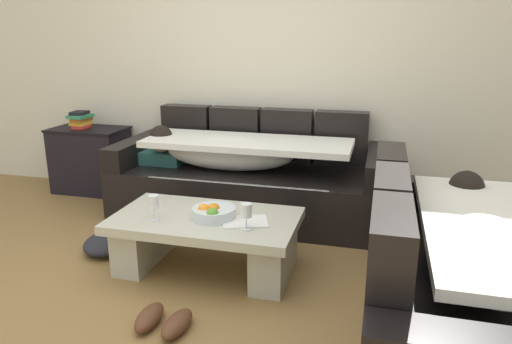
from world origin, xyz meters
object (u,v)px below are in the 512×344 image
open_magazine (245,222)px  coffee_table (206,236)px  book_stack_on_cabinet (81,119)px  pair_of_shoes (163,320)px  fruit_bowl (213,212)px  side_cabinet (91,160)px  crumpled_garment (107,243)px  wine_glass_near_right (246,212)px  couch_along_wall (247,178)px  wine_glass_near_left (153,203)px  couch_near_window (460,286)px

open_magazine → coffee_table: bearing=153.9°
book_stack_on_cabinet → pair_of_shoes: book_stack_on_cabinet is taller
fruit_bowl → coffee_table: bearing=161.6°
side_cabinet → crumpled_garment: (0.90, -1.21, -0.26)m
coffee_table → wine_glass_near_right: size_ratio=7.23×
fruit_bowl → crumpled_garment: size_ratio=0.70×
couch_along_wall → fruit_bowl: couch_along_wall is taller
open_magazine → pair_of_shoes: bearing=-131.9°
couch_along_wall → wine_glass_near_left: size_ratio=13.81×
pair_of_shoes → crumpled_garment: 1.12m
book_stack_on_cabinet → fruit_bowl: bearing=-35.6°
wine_glass_near_right → book_stack_on_cabinet: bearing=145.6°
wine_glass_near_left → open_magazine: bearing=11.0°
wine_glass_near_right → couch_along_wall: bearing=105.9°
fruit_bowl → side_cabinet: 2.20m
couch_along_wall → book_stack_on_cabinet: 1.81m
couch_near_window → coffee_table: (-1.49, 0.44, -0.10)m
book_stack_on_cabinet → crumpled_garment: bearing=-51.2°
couch_near_window → book_stack_on_cabinet: (-3.27, 1.74, 0.39)m
couch_near_window → side_cabinet: bearing=61.4°
wine_glass_near_left → book_stack_on_cabinet: 2.08m
wine_glass_near_right → open_magazine: bearing=109.6°
book_stack_on_cabinet → pair_of_shoes: size_ratio=0.76×
side_cabinet → coffee_table: bearing=-37.2°
coffee_table → wine_glass_near_right: 0.43m
coffee_table → open_magazine: open_magazine is taller
fruit_bowl → crumpled_garment: 0.94m
fruit_bowl → wine_glass_near_right: wine_glass_near_right is taller
fruit_bowl → side_cabinet: size_ratio=0.39×
wine_glass_near_left → side_cabinet: (-1.41, 1.44, -0.17)m
coffee_table → side_cabinet: 2.14m
couch_near_window → wine_glass_near_left: (-1.78, 0.30, 0.16)m
couch_near_window → crumpled_garment: bearing=77.0°
wine_glass_near_left → crumpled_garment: bearing=156.1°
book_stack_on_cabinet → pair_of_shoes: (1.79, -1.98, -0.68)m
wine_glass_near_left → open_magazine: 0.59m
side_cabinet → couch_along_wall: bearing=-7.7°
couch_near_window → pair_of_shoes: bearing=99.3°
side_cabinet → crumpled_garment: size_ratio=1.80×
pair_of_shoes → coffee_table: bearing=90.8°
open_magazine → wine_glass_near_right: bearing=-89.9°
coffee_table → wine_glass_near_right: wine_glass_near_right is taller
wine_glass_near_left → side_cabinet: size_ratio=0.23×
couch_along_wall → fruit_bowl: 1.10m
open_magazine → side_cabinet: size_ratio=0.39×
fruit_bowl → wine_glass_near_left: wine_glass_near_left is taller
wine_glass_near_right → crumpled_garment: bearing=168.7°
wine_glass_near_right → pair_of_shoes: (-0.31, -0.55, -0.45)m
couch_near_window → book_stack_on_cabinet: size_ratio=8.23×
book_stack_on_cabinet → crumpled_garment: size_ratio=0.57×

